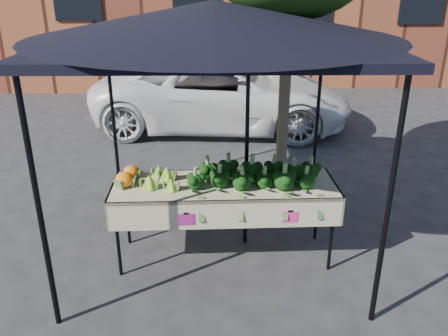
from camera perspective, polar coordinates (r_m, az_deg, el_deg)
ground at (r=5.29m, az=-1.01°, el=-11.20°), size 90.00×90.00×0.00m
table at (r=5.12m, az=0.03°, el=-6.56°), size 2.42×0.87×0.90m
canopy at (r=5.09m, az=-1.12°, el=4.57°), size 3.16×3.16×2.74m
broccoli_heap at (r=4.90m, az=3.83°, el=-0.48°), size 1.46×0.56×0.25m
romanesco_cluster at (r=4.94m, az=-7.70°, el=-0.81°), size 0.42×0.56×0.19m
cauliflower_pair at (r=5.03m, az=-11.85°, el=-0.79°), size 0.22×0.42×0.17m
street_tree at (r=5.94m, az=7.82°, el=14.73°), size 2.18×2.18×4.30m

